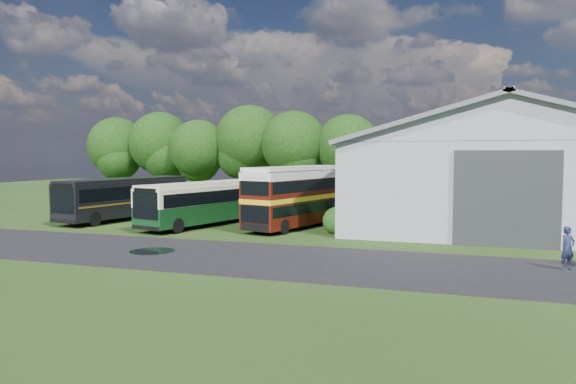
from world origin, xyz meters
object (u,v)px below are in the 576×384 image
at_px(visitor_a, 568,249).
at_px(bus_maroon_double, 298,197).
at_px(bus_dark_single, 125,198).
at_px(storage_shed, 499,163).
at_px(bus_green_single, 205,203).

bearing_deg(visitor_a, bus_maroon_double, 113.02).
height_order(bus_maroon_double, bus_dark_single, bus_maroon_double).
distance_m(bus_maroon_double, visitor_a, 17.33).
bearing_deg(bus_maroon_double, visitor_a, -16.82).
relative_size(storage_shed, bus_dark_single, 2.21).
bearing_deg(bus_dark_single, visitor_a, -7.82).
xyz_separation_m(storage_shed, bus_green_single, (-18.63, -9.24, -2.62)).
height_order(bus_green_single, bus_maroon_double, bus_maroon_double).
xyz_separation_m(storage_shed, visitor_a, (2.22, -17.25, -3.26)).
relative_size(storage_shed, visitor_a, 13.69).
height_order(bus_green_single, bus_dark_single, bus_dark_single).
relative_size(bus_green_single, visitor_a, 5.97).
bearing_deg(bus_maroon_double, storage_shed, 48.06).
height_order(storage_shed, bus_maroon_double, storage_shed).
bearing_deg(visitor_a, bus_dark_single, 126.63).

